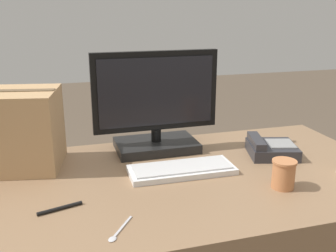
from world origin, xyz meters
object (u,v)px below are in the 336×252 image
object	(u,v)px
desk_phone	(271,149)
pen_marker	(60,208)
monitor	(156,111)
spoon	(118,232)
paper_cup_left	(284,174)
keyboard	(182,169)
cardboard_box	(12,130)

from	to	relation	value
desk_phone	pen_marker	size ratio (longest dim) A/B	1.68
monitor	pen_marker	distance (m)	0.64
desk_phone	spoon	size ratio (longest dim) A/B	1.91
desk_phone	paper_cup_left	size ratio (longest dim) A/B	2.32
monitor	keyboard	xyz separation A→B (m)	(0.03, -0.28, -0.17)
monitor	desk_phone	bearing A→B (deg)	-24.35
paper_cup_left	keyboard	bearing A→B (deg)	143.39
monitor	desk_phone	world-z (taller)	monitor
keyboard	cardboard_box	bearing A→B (deg)	159.44
paper_cup_left	cardboard_box	xyz separation A→B (m)	(-0.92, 0.47, 0.10)
spoon	monitor	bearing A→B (deg)	-168.90
keyboard	paper_cup_left	world-z (taller)	paper_cup_left
monitor	paper_cup_left	xyz separation A→B (m)	(0.33, -0.50, -0.13)
monitor	keyboard	size ratio (longest dim) A/B	1.34
spoon	pen_marker	distance (m)	0.24
monitor	spoon	bearing A→B (deg)	-113.90
desk_phone	paper_cup_left	world-z (taller)	paper_cup_left
keyboard	spoon	distance (m)	0.47
desk_phone	pen_marker	xyz separation A→B (m)	(-0.89, -0.24, -0.02)
monitor	cardboard_box	xyz separation A→B (m)	(-0.59, -0.03, -0.03)
spoon	cardboard_box	size ratio (longest dim) A/B	0.31
spoon	pen_marker	bearing A→B (deg)	-104.74
paper_cup_left	cardboard_box	world-z (taller)	cardboard_box
monitor	pen_marker	bearing A→B (deg)	-134.29
keyboard	pen_marker	size ratio (longest dim) A/B	2.89
paper_cup_left	cardboard_box	distance (m)	1.04
monitor	keyboard	distance (m)	0.32
desk_phone	monitor	bearing A→B (deg)	171.30
keyboard	cardboard_box	world-z (taller)	cardboard_box
paper_cup_left	cardboard_box	bearing A→B (deg)	152.98
paper_cup_left	spoon	bearing A→B (deg)	-168.35
desk_phone	spoon	bearing A→B (deg)	-134.57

